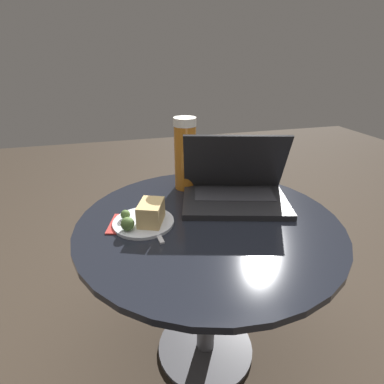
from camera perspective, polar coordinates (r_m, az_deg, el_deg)
name	(u,v)px	position (r m, az deg, el deg)	size (l,w,h in m)	color
ground_plane	(205,348)	(1.23, 2.52, -27.55)	(6.00, 6.00, 0.00)	#382D23
table	(208,251)	(0.93, 3.02, -11.17)	(0.75, 0.75, 0.54)	#515156
napkin	(137,224)	(0.86, -10.40, -6.00)	(0.18, 0.14, 0.00)	#B7332D
laptop	(235,188)	(0.97, 8.15, 0.79)	(0.38, 0.30, 0.22)	#232326
beer_glass	(185,154)	(1.03, -1.31, 7.25)	(0.08, 0.08, 0.25)	#C6701E
snack_plate	(146,217)	(0.84, -8.85, -4.79)	(0.17, 0.17, 0.07)	silver
fork	(153,225)	(0.84, -7.46, -6.26)	(0.04, 0.16, 0.00)	silver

